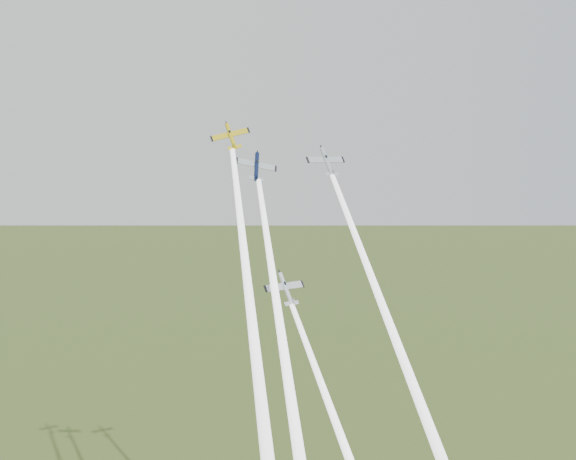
{
  "coord_description": "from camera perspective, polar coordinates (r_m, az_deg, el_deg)",
  "views": [
    {
      "loc": [
        -19.3,
        -134.39,
        106.78
      ],
      "look_at": [
        0.0,
        -6.0,
        92.0
      ],
      "focal_mm": 45.0,
      "sensor_mm": 36.0,
      "label": 1
    }
  ],
  "objects": [
    {
      "name": "smoke_trail_yellow",
      "position": [
        117.42,
        -3.08,
        -5.4
      ],
      "size": [
        4.64,
        38.34,
        49.02
      ],
      "primitive_type": null,
      "rotation": [
        -0.65,
        0.0,
        0.07
      ],
      "color": "white"
    },
    {
      "name": "plane_navy",
      "position": [
        138.16,
        -2.5,
        5.04
      ],
      "size": [
        9.04,
        6.65,
        8.67
      ],
      "primitive_type": null,
      "rotation": [
        0.92,
        0.21,
        0.09
      ],
      "color": "#0D1639"
    },
    {
      "name": "plane_silver_right",
      "position": [
        138.02,
        3.09,
        5.42
      ],
      "size": [
        9.79,
        8.42,
        7.29
      ],
      "primitive_type": null,
      "rotation": [
        0.92,
        -0.0,
        0.34
      ],
      "color": "silver"
    },
    {
      "name": "plane_silver_low",
      "position": [
        129.72,
        -0.17,
        -4.66
      ],
      "size": [
        10.03,
        8.82,
        7.36
      ],
      "primitive_type": null,
      "rotation": [
        0.92,
        -0.01,
        0.42
      ],
      "color": "silver"
    },
    {
      "name": "plane_yellow",
      "position": [
        134.95,
        -4.54,
        7.41
      ],
      "size": [
        8.93,
        5.79,
        8.07
      ],
      "primitive_type": null,
      "rotation": [
        0.92,
        -0.23,
        0.07
      ],
      "color": "gold"
    },
    {
      "name": "smoke_trail_silver_right",
      "position": [
        123.28,
        8.65,
        -8.93
      ],
      "size": [
        16.76,
        42.09,
        56.37
      ],
      "primitive_type": null,
      "rotation": [
        -0.65,
        0.0,
        0.34
      ],
      "color": "white"
    },
    {
      "name": "smoke_trail_navy",
      "position": [
        121.51,
        -0.53,
        -8.27
      ],
      "size": [
        5.54,
        39.97,
        51.16
      ],
      "primitive_type": null,
      "rotation": [
        -0.65,
        0.0,
        0.09
      ],
      "color": "white"
    }
  ]
}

